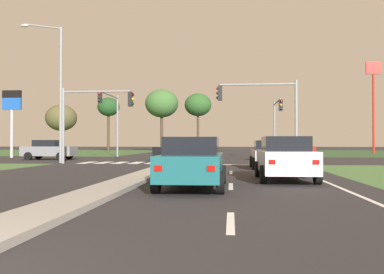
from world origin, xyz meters
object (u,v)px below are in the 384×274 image
at_px(treeline_near, 61,118).
at_px(street_lamp_second, 57,86).
at_px(car_grey_fourth, 49,150).
at_px(car_black_eighth, 182,150).
at_px(car_blue_seventh, 184,148).
at_px(pedestrian_at_median, 196,144).
at_px(traffic_signal_far_right, 277,117).
at_px(car_white_sixth, 285,158).
at_px(traffic_signal_near_left, 91,111).
at_px(car_silver_second, 269,154).
at_px(traffic_signal_far_left, 111,112).
at_px(fastfood_pole_sign, 373,86).
at_px(treeline_fourth, 198,105).
at_px(car_teal_near, 193,162).
at_px(car_beige_fifth, 193,146).
at_px(fuel_price_totem, 12,108).
at_px(car_red_third, 285,150).
at_px(traffic_signal_near_right, 265,106).
at_px(treeline_third, 162,104).
at_px(treeline_second, 108,108).

bearing_deg(treeline_near, street_lamp_second, -67.39).
relative_size(car_grey_fourth, car_black_eighth, 1.00).
bearing_deg(street_lamp_second, car_blue_seventh, 76.40).
relative_size(car_black_eighth, pedestrian_at_median, 2.35).
xyz_separation_m(traffic_signal_far_right, street_lamp_second, (-15.97, -10.34, 1.58)).
distance_m(car_white_sixth, traffic_signal_near_left, 15.93).
distance_m(car_silver_second, car_grey_fourth, 19.36).
height_order(traffic_signal_far_left, fastfood_pole_sign, fastfood_pole_sign).
relative_size(car_grey_fourth, street_lamp_second, 0.44).
height_order(traffic_signal_far_left, treeline_fourth, treeline_fourth).
bearing_deg(fastfood_pole_sign, car_teal_near, -114.63).
relative_size(car_beige_fifth, fuel_price_totem, 0.74).
distance_m(car_beige_fifth, car_black_eighth, 30.31).
bearing_deg(treeline_fourth, car_red_third, -73.75).
height_order(pedestrian_at_median, treeline_near, treeline_near).
distance_m(car_grey_fourth, fuel_price_totem, 7.92).
distance_m(car_beige_fifth, traffic_signal_near_right, 35.99).
bearing_deg(traffic_signal_near_left, traffic_signal_far_left, 99.57).
relative_size(car_blue_seventh, treeline_near, 0.57).
xyz_separation_m(car_blue_seventh, car_black_eighth, (2.19, -20.66, 0.04)).
height_order(car_white_sixth, street_lamp_second, street_lamp_second).
bearing_deg(car_blue_seventh, fastfood_pole_sign, -173.87).
relative_size(car_white_sixth, treeline_third, 0.47).
relative_size(car_red_third, pedestrian_at_median, 2.50).
bearing_deg(treeline_near, traffic_signal_near_left, -64.86).
xyz_separation_m(treeline_second, treeline_third, (9.11, -1.54, 0.41)).
bearing_deg(pedestrian_at_median, traffic_signal_near_left, 132.74).
distance_m(car_teal_near, fuel_price_totem, 30.78).
bearing_deg(fastfood_pole_sign, traffic_signal_far_left, -149.93).
bearing_deg(traffic_signal_far_right, treeline_fourth, 108.81).
bearing_deg(fuel_price_totem, car_red_third, -8.78).
bearing_deg(car_beige_fifth, treeline_fourth, -98.43).
bearing_deg(traffic_signal_far_left, fastfood_pole_sign, 30.07).
bearing_deg(fastfood_pole_sign, treeline_third, 160.45).
distance_m(car_silver_second, treeline_third, 44.75).
bearing_deg(treeline_second, fastfood_pole_sign, -17.25).
height_order(fastfood_pole_sign, treeline_third, fastfood_pole_sign).
bearing_deg(treeline_second, traffic_signal_far_right, -49.88).
xyz_separation_m(car_white_sixth, traffic_signal_far_right, (2.11, 22.15, 2.86)).
height_order(car_teal_near, fuel_price_totem, fuel_price_totem).
xyz_separation_m(car_beige_fifth, traffic_signal_far_left, (-5.42, -23.88, 3.38)).
bearing_deg(treeline_third, treeline_near, 164.05).
bearing_deg(car_red_third, treeline_near, 42.18).
distance_m(car_red_third, car_black_eighth, 8.07).
bearing_deg(traffic_signal_far_right, car_silver_second, -97.71).
xyz_separation_m(traffic_signal_far_left, treeline_near, (-18.60, 32.51, 1.51)).
distance_m(car_white_sixth, traffic_signal_near_right, 11.37).
xyz_separation_m(car_black_eighth, fastfood_pole_sign, (21.77, 23.23, 7.72)).
distance_m(street_lamp_second, treeline_fourth, 38.22).
distance_m(fastfood_pole_sign, treeline_near, 50.31).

